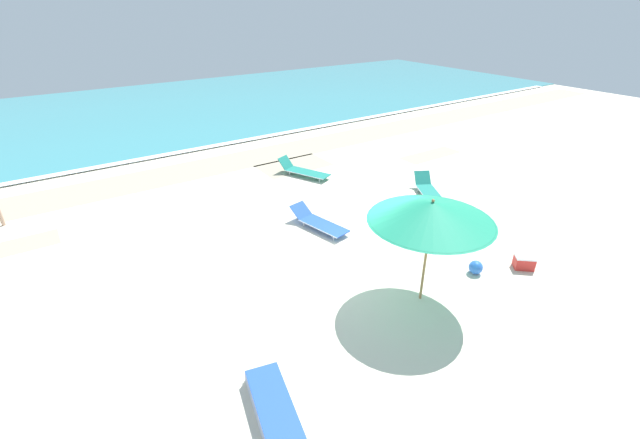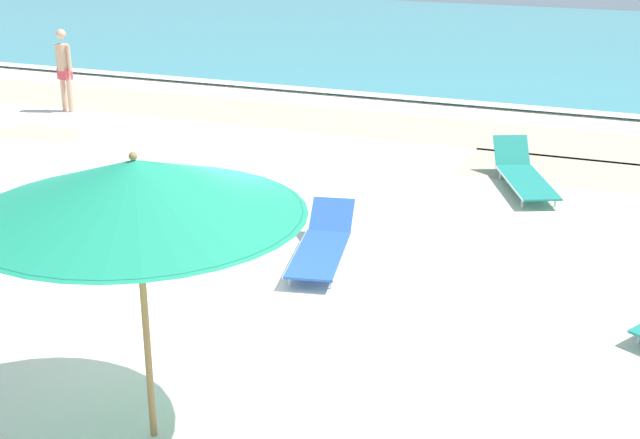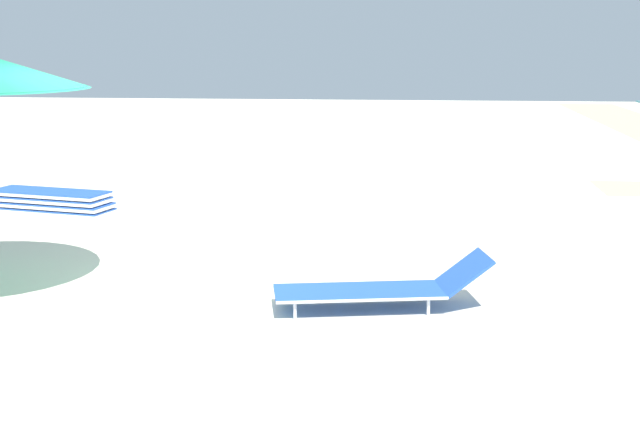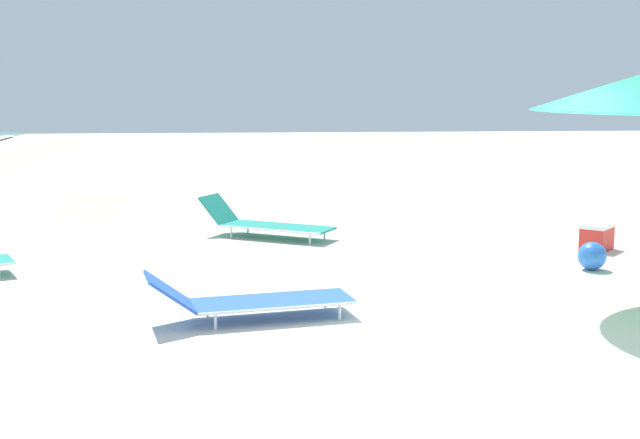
{
  "view_description": "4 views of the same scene",
  "coord_description": "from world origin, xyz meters",
  "px_view_note": "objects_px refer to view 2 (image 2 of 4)",
  "views": [
    {
      "loc": [
        -5.92,
        -7.32,
        6.34
      ],
      "look_at": [
        -0.09,
        1.26,
        0.92
      ],
      "focal_mm": 24.0,
      "sensor_mm": 36.0,
      "label": 1
    },
    {
      "loc": [
        4.4,
        -7.63,
        4.49
      ],
      "look_at": [
        0.81,
        1.51,
        0.86
      ],
      "focal_mm": 50.0,
      "sensor_mm": 36.0,
      "label": 2
    },
    {
      "loc": [
        8.76,
        2.57,
        2.52
      ],
      "look_at": [
        -0.21,
        1.59,
        0.7
      ],
      "focal_mm": 50.0,
      "sensor_mm": 36.0,
      "label": 3
    },
    {
      "loc": [
        -8.1,
        2.26,
        2.41
      ],
      "look_at": [
        0.39,
        1.59,
        1.03
      ],
      "focal_mm": 50.0,
      "sensor_mm": 36.0,
      "label": 4
    }
  ],
  "objects_px": {
    "beach_umbrella": "(135,188)",
    "sun_lounger_near_water_left": "(524,175)",
    "beachgoer_wading_adult": "(64,65)",
    "sun_lounger_under_umbrella": "(322,245)"
  },
  "relations": [
    {
      "from": "beach_umbrella",
      "to": "beachgoer_wading_adult",
      "type": "height_order",
      "value": "beach_umbrella"
    },
    {
      "from": "beachgoer_wading_adult",
      "to": "sun_lounger_near_water_left",
      "type": "bearing_deg",
      "value": 3.55
    },
    {
      "from": "sun_lounger_near_water_left",
      "to": "beachgoer_wading_adult",
      "type": "distance_m",
      "value": 10.24
    },
    {
      "from": "sun_lounger_near_water_left",
      "to": "beachgoer_wading_adult",
      "type": "height_order",
      "value": "beachgoer_wading_adult"
    },
    {
      "from": "sun_lounger_under_umbrella",
      "to": "beachgoer_wading_adult",
      "type": "bearing_deg",
      "value": 133.29
    },
    {
      "from": "sun_lounger_near_water_left",
      "to": "sun_lounger_under_umbrella",
      "type": "bearing_deg",
      "value": -140.01
    },
    {
      "from": "beach_umbrella",
      "to": "beachgoer_wading_adult",
      "type": "distance_m",
      "value": 12.93
    },
    {
      "from": "beach_umbrella",
      "to": "sun_lounger_near_water_left",
      "type": "height_order",
      "value": "beach_umbrella"
    },
    {
      "from": "sun_lounger_near_water_left",
      "to": "beach_umbrella",
      "type": "bearing_deg",
      "value": -126.94
    },
    {
      "from": "sun_lounger_under_umbrella",
      "to": "beachgoer_wading_adult",
      "type": "relative_size",
      "value": 1.21
    }
  ]
}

